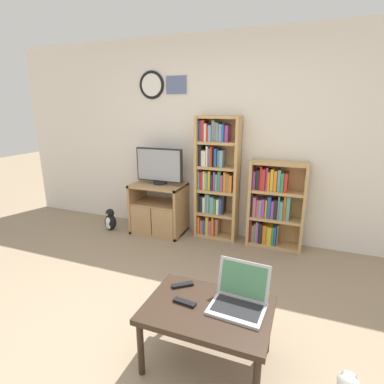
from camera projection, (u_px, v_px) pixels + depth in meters
name	position (u px, v px, depth m)	size (l,w,h in m)	color
ground_plane	(134.00, 345.00, 2.23)	(18.00, 18.00, 0.00)	gray
wall_back	(221.00, 139.00, 3.91)	(6.36, 0.09, 2.60)	silver
tv_stand	(158.00, 208.00, 4.17)	(0.72, 0.48, 0.70)	tan
television	(159.00, 166.00, 4.02)	(0.66, 0.18, 0.49)	black
bookshelf_tall	(216.00, 179.00, 3.91)	(0.56, 0.25, 1.61)	tan
bookshelf_short	(273.00, 205.00, 3.72)	(0.68, 0.26, 1.09)	tan
coffee_table	(207.00, 314.00, 1.98)	(0.83, 0.57, 0.44)	#332319
laptop	(240.00, 297.00, 1.97)	(0.37, 0.33, 0.28)	#B7BABC
remote_near_laptop	(185.00, 302.00, 2.01)	(0.16, 0.06, 0.02)	black
remote_far_from_laptop	(182.00, 285.00, 2.20)	(0.15, 0.13, 0.02)	black
penguin_figurine	(110.00, 220.00, 4.30)	(0.17, 0.15, 0.31)	black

